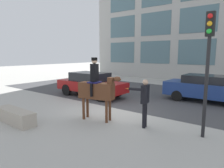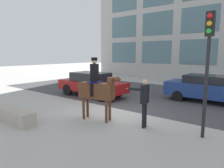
% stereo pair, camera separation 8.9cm
% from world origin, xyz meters
% --- Properties ---
extents(ground_plane, '(80.00, 80.00, 0.00)m').
position_xyz_m(ground_plane, '(0.00, 0.00, 0.00)').
color(ground_plane, '#B2AFA8').
extents(road_surface, '(24.22, 8.50, 0.01)m').
position_xyz_m(road_surface, '(0.00, 4.75, 0.00)').
color(road_surface, '#444447').
rests_on(road_surface, ground_plane).
extents(mounted_horse_lead, '(1.85, 0.76, 2.53)m').
position_xyz_m(mounted_horse_lead, '(0.06, -1.35, 1.28)').
color(mounted_horse_lead, '#59331E').
rests_on(mounted_horse_lead, ground_plane).
extents(pedestrian_bystander, '(0.81, 0.57, 1.77)m').
position_xyz_m(pedestrian_bystander, '(1.98, -0.93, 1.05)').
color(pedestrian_bystander, black).
rests_on(pedestrian_bystander, ground_plane).
extents(street_car_near_lane, '(4.64, 1.81, 1.51)m').
position_xyz_m(street_car_near_lane, '(-3.38, 1.92, 0.80)').
color(street_car_near_lane, maroon).
rests_on(street_car_near_lane, ground_plane).
extents(street_car_far_lane, '(4.55, 1.91, 1.49)m').
position_xyz_m(street_car_far_lane, '(2.86, 4.77, 0.78)').
color(street_car_far_lane, navy).
rests_on(street_car_far_lane, ground_plane).
extents(traffic_light, '(0.24, 0.29, 3.91)m').
position_xyz_m(traffic_light, '(3.91, -0.56, 2.63)').
color(traffic_light, black).
rests_on(traffic_light, ground_plane).
extents(planter_ledge, '(2.12, 0.56, 0.53)m').
position_xyz_m(planter_ledge, '(-2.25, -3.56, 0.27)').
color(planter_ledge, '#ADA393').
rests_on(planter_ledge, ground_plane).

